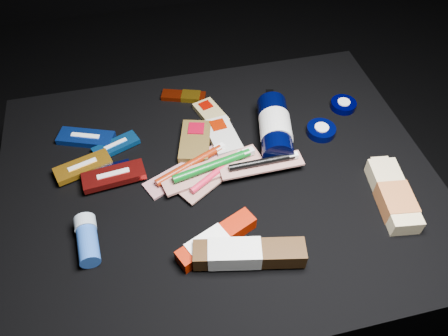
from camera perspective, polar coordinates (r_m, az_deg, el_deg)
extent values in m
plane|color=black|center=(1.32, -0.55, -12.32)|extent=(3.00, 3.00, 0.00)
cube|color=black|center=(1.15, -0.62, -7.62)|extent=(0.98, 0.78, 0.40)
cube|color=#0E319B|center=(1.11, -17.58, 3.76)|extent=(0.14, 0.09, 0.02)
cube|color=white|center=(1.11, -17.59, 3.79)|extent=(0.07, 0.04, 0.02)
cube|color=#0E4F9C|center=(1.07, -13.93, 2.85)|extent=(0.12, 0.08, 0.01)
cube|color=beige|center=(1.07, -13.94, 2.88)|extent=(0.06, 0.03, 0.01)
cube|color=black|center=(1.02, -14.88, -0.49)|extent=(0.11, 0.05, 0.01)
cube|color=silver|center=(1.02, -14.88, -0.47)|extent=(0.05, 0.02, 0.01)
cube|color=orange|center=(1.04, -17.92, 0.15)|extent=(0.13, 0.08, 0.01)
cube|color=silver|center=(1.04, -17.94, 0.19)|extent=(0.07, 0.03, 0.02)
cube|color=maroon|center=(1.00, -14.18, -1.02)|extent=(0.14, 0.06, 0.02)
cube|color=silver|center=(1.00, -14.20, -0.98)|extent=(0.07, 0.02, 0.02)
cube|color=#513E19|center=(1.05, -3.78, 3.45)|extent=(0.10, 0.14, 0.02)
cube|color=maroon|center=(1.08, -3.63, 4.81)|extent=(0.05, 0.05, 0.02)
cube|color=beige|center=(1.06, -0.20, 4.16)|extent=(0.08, 0.13, 0.02)
cube|color=#701100|center=(1.08, -0.77, 5.32)|extent=(0.04, 0.04, 0.02)
cube|color=#9F8B52|center=(1.13, -1.73, 7.11)|extent=(0.08, 0.11, 0.02)
cube|color=#660500|center=(1.14, -2.40, 7.91)|extent=(0.04, 0.04, 0.02)
cube|color=#6C1605|center=(1.18, -5.29, 9.33)|extent=(0.12, 0.07, 0.01)
cube|color=#B88213|center=(1.18, -4.34, 9.31)|extent=(0.06, 0.05, 0.01)
cylinder|color=black|center=(1.05, 6.64, 5.18)|extent=(0.11, 0.19, 0.07)
cylinder|color=beige|center=(1.05, 6.73, 5.03)|extent=(0.09, 0.10, 0.08)
cylinder|color=black|center=(1.13, 6.15, 8.86)|extent=(0.03, 0.03, 0.03)
cube|color=black|center=(1.15, 6.02, 9.37)|extent=(0.03, 0.04, 0.02)
cylinder|color=black|center=(1.19, 15.31, 7.96)|extent=(0.07, 0.07, 0.02)
cylinder|color=silver|center=(1.19, 15.32, 8.01)|extent=(0.03, 0.03, 0.02)
cylinder|color=black|center=(1.10, 12.56, 4.81)|extent=(0.07, 0.07, 0.02)
cylinder|color=silver|center=(1.10, 12.58, 4.87)|extent=(0.03, 0.03, 0.02)
cube|color=beige|center=(1.00, 21.17, -3.31)|extent=(0.09, 0.19, 0.04)
cube|color=#B16232|center=(0.99, 21.55, -4.14)|extent=(0.08, 0.09, 0.04)
cube|color=beige|center=(1.05, 19.61, 0.56)|extent=(0.04, 0.02, 0.03)
cylinder|color=#244FA7|center=(0.91, -17.32, -9.66)|extent=(0.05, 0.08, 0.04)
cylinder|color=#8FA0AC|center=(0.93, -17.68, -7.01)|extent=(0.05, 0.03, 0.04)
cube|color=#B8AFAC|center=(1.01, -4.51, -0.10)|extent=(0.22, 0.14, 0.01)
cylinder|color=maroon|center=(1.00, -4.55, 0.39)|extent=(0.17, 0.09, 0.02)
cube|color=white|center=(1.03, -0.59, 2.65)|extent=(0.03, 0.02, 0.01)
cube|color=#A9A49E|center=(0.98, -1.07, -1.02)|extent=(0.18, 0.14, 0.01)
cylinder|color=red|center=(0.97, -1.08, -0.62)|extent=(0.13, 0.09, 0.01)
cube|color=silver|center=(1.01, 1.83, 1.65)|extent=(0.02, 0.02, 0.01)
cube|color=beige|center=(0.98, -1.55, -0.20)|extent=(0.24, 0.10, 0.01)
cylinder|color=#044F11|center=(0.97, -1.57, 0.32)|extent=(0.19, 0.06, 0.02)
cube|color=silver|center=(1.00, 3.18, 2.09)|extent=(0.03, 0.02, 0.01)
cube|color=#BDB6B1|center=(0.99, 4.92, 0.38)|extent=(0.19, 0.05, 0.01)
cylinder|color=black|center=(0.98, 4.97, 0.80)|extent=(0.15, 0.02, 0.02)
cube|color=white|center=(1.00, 9.02, 1.60)|extent=(0.02, 0.01, 0.01)
cube|color=#8B1200|center=(0.88, -0.97, -9.30)|extent=(0.18, 0.11, 0.03)
cube|color=white|center=(0.87, -2.21, -10.03)|extent=(0.09, 0.07, 0.03)
cube|color=#311C0A|center=(0.85, 3.30, -11.12)|extent=(0.22, 0.09, 0.04)
cube|color=silver|center=(0.85, 1.37, -11.13)|extent=(0.11, 0.07, 0.04)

